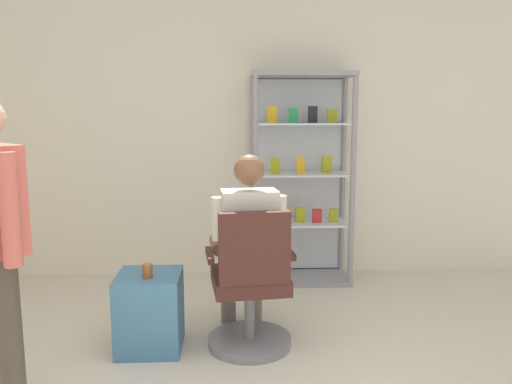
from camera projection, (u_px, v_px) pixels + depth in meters
back_wall at (256, 134)px, 4.81m from camera, size 6.00×0.10×2.70m
display_cabinet_main at (300, 177)px, 4.66m from camera, size 0.90×0.45×1.90m
office_chair at (251, 292)px, 3.31m from camera, size 0.59×0.56×0.96m
seated_shopkeeper at (247, 239)px, 3.42m from camera, size 0.52×0.59×1.29m
storage_crate at (150, 311)px, 3.35m from camera, size 0.41×0.41×0.51m
tea_glass at (147, 271)px, 3.23m from camera, size 0.07×0.07×0.09m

